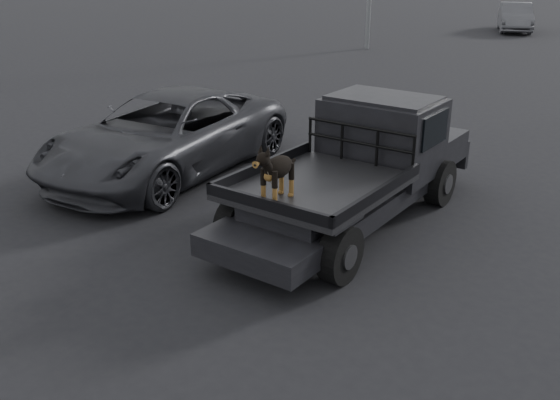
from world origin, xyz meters
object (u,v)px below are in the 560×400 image
Objects in this scene: flatbed_ute at (350,194)px; parked_suv at (167,135)px; distant_car_a at (515,17)px; dog at (277,172)px.

parked_suv reaches higher than flatbed_ute.
dog is at bearing -100.17° from distant_car_a.
flatbed_ute is at bearing -6.28° from parked_suv.
parked_suv is at bearing 155.08° from dog.
parked_suv is at bearing 179.47° from flatbed_ute.
parked_suv is 26.27m from distant_car_a.
flatbed_ute is 1.02× the size of parked_suv.
flatbed_ute is 26.80m from distant_car_a.
parked_suv is at bearing -107.69° from distant_car_a.
dog is 0.14× the size of parked_suv.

